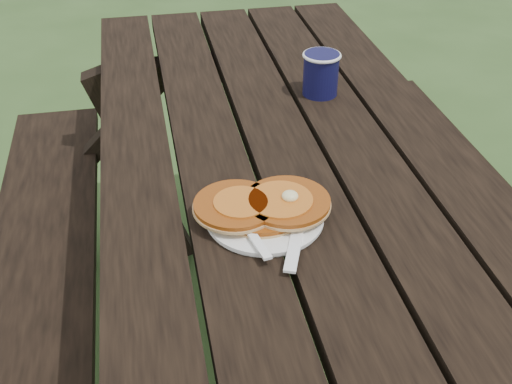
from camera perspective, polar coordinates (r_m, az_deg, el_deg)
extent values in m
cube|color=black|center=(1.30, 2.99, 2.28)|extent=(0.75, 1.80, 0.04)
cube|color=black|center=(1.49, -19.01, -9.91)|extent=(0.25, 1.80, 0.04)
cube|color=black|center=(1.68, 21.44, -4.55)|extent=(0.25, 1.80, 0.04)
cylinder|color=white|center=(1.12, 0.78, -2.33)|extent=(0.25, 0.25, 0.01)
cylinder|color=#974511|center=(1.12, 0.44, -1.58)|extent=(0.15, 0.15, 0.01)
cylinder|color=#974511|center=(1.11, -1.86, -1.19)|extent=(0.15, 0.15, 0.01)
cylinder|color=#974511|center=(1.12, 2.79, -0.88)|extent=(0.15, 0.15, 0.01)
cylinder|color=#AB5718|center=(1.11, 2.21, -0.63)|extent=(0.11, 0.11, 0.00)
ellipsoid|color=#F4E59E|center=(1.11, 3.04, -0.36)|extent=(0.03, 0.03, 0.02)
cube|color=white|center=(1.07, 3.64, -3.95)|extent=(0.08, 0.17, 0.00)
cylinder|color=#0E0E38|center=(1.53, 5.78, 10.39)|extent=(0.08, 0.08, 0.10)
torus|color=white|center=(1.51, 5.88, 12.00)|extent=(0.09, 0.09, 0.01)
cylinder|color=black|center=(1.51, 5.88, 11.93)|extent=(0.07, 0.07, 0.01)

